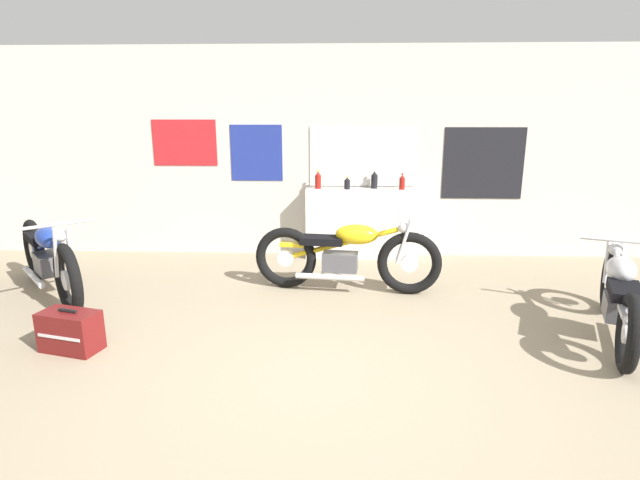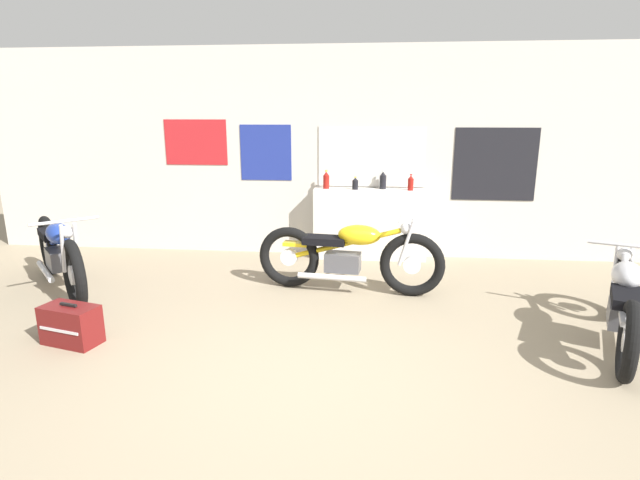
# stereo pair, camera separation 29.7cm
# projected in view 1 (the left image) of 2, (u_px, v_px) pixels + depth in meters

# --- Properties ---
(ground_plane) EXTENTS (24.00, 24.00, 0.00)m
(ground_plane) POSITION_uv_depth(u_px,v_px,m) (318.00, 383.00, 3.70)
(ground_plane) COLOR gray
(wall_back) EXTENTS (10.00, 0.07, 2.80)m
(wall_back) POSITION_uv_depth(u_px,v_px,m) (331.00, 154.00, 6.75)
(wall_back) COLOR beige
(wall_back) RESTS_ON ground_plane
(sill_counter) EXTENTS (1.51, 0.28, 0.95)m
(sill_counter) POSITION_uv_depth(u_px,v_px,m) (362.00, 224.00, 6.78)
(sill_counter) COLOR silver
(sill_counter) RESTS_ON ground_plane
(bottle_leftmost) EXTENTS (0.08, 0.08, 0.25)m
(bottle_leftmost) POSITION_uv_depth(u_px,v_px,m) (318.00, 180.00, 6.66)
(bottle_leftmost) COLOR maroon
(bottle_leftmost) RESTS_ON sill_counter
(bottle_left_center) EXTENTS (0.08, 0.08, 0.17)m
(bottle_left_center) POSITION_uv_depth(u_px,v_px,m) (347.00, 183.00, 6.61)
(bottle_left_center) COLOR black
(bottle_left_center) RESTS_ON sill_counter
(bottle_center) EXTENTS (0.09, 0.09, 0.25)m
(bottle_center) POSITION_uv_depth(u_px,v_px,m) (374.00, 180.00, 6.67)
(bottle_center) COLOR black
(bottle_center) RESTS_ON sill_counter
(bottle_right_center) EXTENTS (0.08, 0.08, 0.21)m
(bottle_right_center) POSITION_uv_depth(u_px,v_px,m) (402.00, 182.00, 6.57)
(bottle_right_center) COLOR maroon
(bottle_right_center) RESTS_ON sill_counter
(motorcycle_yellow) EXTENTS (2.08, 0.64, 0.87)m
(motorcycle_yellow) POSITION_uv_depth(u_px,v_px,m) (346.00, 255.00, 5.52)
(motorcycle_yellow) COLOR black
(motorcycle_yellow) RESTS_ON ground_plane
(motorcycle_blue) EXTENTS (1.55, 1.66, 0.91)m
(motorcycle_blue) POSITION_uv_depth(u_px,v_px,m) (48.00, 258.00, 5.36)
(motorcycle_blue) COLOR black
(motorcycle_blue) RESTS_ON ground_plane
(motorcycle_silver) EXTENTS (0.91, 1.86, 0.77)m
(motorcycle_silver) POSITION_uv_depth(u_px,v_px,m) (619.00, 296.00, 4.38)
(motorcycle_silver) COLOR black
(motorcycle_silver) RESTS_ON ground_plane
(hard_case_darkred) EXTENTS (0.53, 0.36, 0.37)m
(hard_case_darkred) POSITION_uv_depth(u_px,v_px,m) (70.00, 331.00, 4.17)
(hard_case_darkred) COLOR maroon
(hard_case_darkred) RESTS_ON ground_plane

